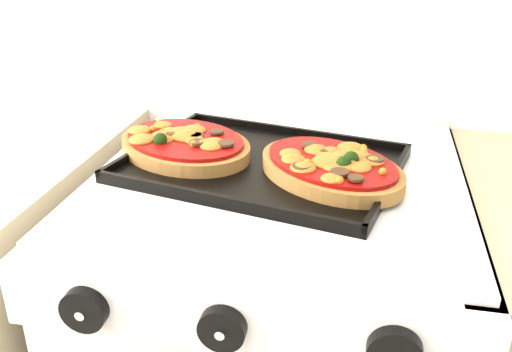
# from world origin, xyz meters

# --- Properties ---
(control_panel) EXTENTS (0.60, 0.02, 0.09)m
(control_panel) POSITION_xyz_m (0.05, 1.39, 0.85)
(control_panel) COLOR silver
(control_panel) RESTS_ON stove
(knob_left) EXTENTS (0.06, 0.02, 0.06)m
(knob_left) POSITION_xyz_m (-0.14, 1.37, 0.85)
(knob_left) COLOR black
(knob_left) RESTS_ON control_panel
(knob_center) EXTENTS (0.06, 0.02, 0.06)m
(knob_center) POSITION_xyz_m (0.03, 1.37, 0.85)
(knob_center) COLOR black
(knob_center) RESTS_ON control_panel
(knob_right) EXTENTS (0.06, 0.02, 0.06)m
(knob_right) POSITION_xyz_m (0.23, 1.37, 0.85)
(knob_right) COLOR black
(knob_right) RESTS_ON control_panel
(baking_tray) EXTENTS (0.48, 0.40, 0.02)m
(baking_tray) POSITION_xyz_m (0.02, 1.70, 0.92)
(baking_tray) COLOR black
(baking_tray) RESTS_ON stove
(pizza_left) EXTENTS (0.31, 0.29, 0.04)m
(pizza_left) POSITION_xyz_m (-0.12, 1.72, 0.94)
(pizza_left) COLOR #A67139
(pizza_left) RESTS_ON baking_tray
(pizza_right) EXTENTS (0.31, 0.30, 0.04)m
(pizza_right) POSITION_xyz_m (0.13, 1.68, 0.94)
(pizza_right) COLOR #A67139
(pizza_right) RESTS_ON baking_tray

